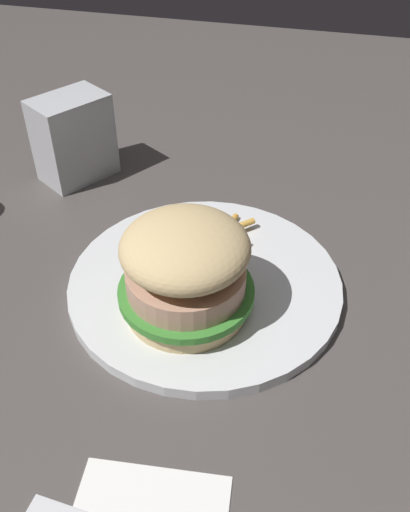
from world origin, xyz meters
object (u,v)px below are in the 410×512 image
object	(u,v)px
plate	(205,283)
fries_pile	(216,238)
sandwich	(186,269)
napkin_dispenser	(74,138)

from	to	relation	value
plate	fries_pile	xyz separation A→B (m)	(0.06, 0.00, 0.01)
sandwich	napkin_dispenser	size ratio (longest dim) A/B	1.18
plate	napkin_dispenser	world-z (taller)	napkin_dispenser
sandwich	napkin_dispenser	world-z (taller)	sandwich
plate	fries_pile	size ratio (longest dim) A/B	2.83
plate	fries_pile	bearing A→B (deg)	3.37
fries_pile	napkin_dispenser	xyz separation A→B (m)	(0.11, 0.21, 0.04)
plate	napkin_dispenser	bearing A→B (deg)	51.82
plate	napkin_dispenser	xyz separation A→B (m)	(0.17, 0.21, 0.05)
plate	fries_pile	world-z (taller)	fries_pile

